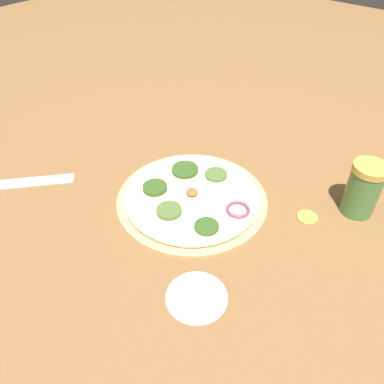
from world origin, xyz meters
TOP-DOWN VIEW (x-y plane):
  - ground_plane at (0.00, 0.00)m, footprint 3.00×3.00m
  - pizza at (-0.00, -0.00)m, footprint 0.28×0.28m
  - spice_jar at (-0.17, 0.25)m, footprint 0.06×0.06m
  - loose_cap at (-0.09, 0.19)m, footprint 0.04×0.04m
  - flour_patch at (0.16, 0.14)m, footprint 0.09×0.09m

SIDE VIEW (x-z plane):
  - ground_plane at x=0.00m, z-range 0.00..0.00m
  - flour_patch at x=0.16m, z-range 0.00..0.00m
  - loose_cap at x=-0.09m, z-range 0.00..0.01m
  - pizza at x=0.00m, z-range 0.00..0.02m
  - spice_jar at x=-0.17m, z-range 0.00..0.10m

